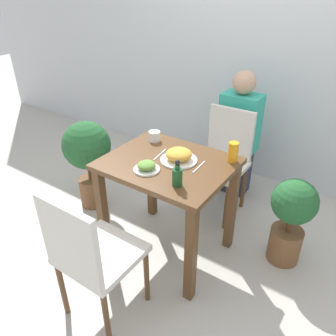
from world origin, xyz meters
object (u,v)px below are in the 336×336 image
Objects in this scene: food_plate at (179,156)px; juice_glass at (233,152)px; person_figure at (238,136)px; sauce_bottle at (177,176)px; potted_plant_right at (291,216)px; chair_far at (223,156)px; chair_near at (90,253)px; side_plate at (147,167)px; drink_cup at (154,136)px; potted_plant_left at (88,154)px.

juice_glass is (0.30, 0.20, 0.03)m from food_plate.
food_plate is at bearing -90.50° from person_figure.
sauce_bottle is 0.25× the size of potted_plant_right.
food_plate is at bearing -146.30° from juice_glass.
juice_glass is at bearing -60.20° from chair_far.
food_plate is 0.21× the size of person_figure.
juice_glass is at bearing -111.22° from chair_near.
person_figure reaches higher than sauce_bottle.
chair_near is at bearing -92.86° from person_figure.
chair_far is at bearing -94.02° from chair_near.
side_plate is 0.58m from juice_glass.
chair_near is 1.78m from person_figure.
chair_far is 5.40× the size of side_plate.
drink_cup is at bearing -111.36° from person_figure.
chair_near is 1.45m from chair_far.
drink_cup reaches higher than side_plate.
chair_far reaches higher than drink_cup.
chair_far is 1.34× the size of potted_plant_right.
chair_far is 0.74m from food_plate.
person_figure is at bearing 137.06° from potted_plant_right.
potted_plant_left is at bearing -147.47° from chair_far.
juice_glass is 1.30m from potted_plant_left.
chair_near is at bearing -111.22° from juice_glass.
food_plate reaches higher than potted_plant_right.
food_plate is 0.31× the size of potted_plant_left.
juice_glass reaches higher than potted_plant_left.
sauce_bottle is (0.15, -0.26, 0.03)m from food_plate.
sauce_bottle is 1.19m from potted_plant_left.
side_plate is (-0.02, 0.55, 0.28)m from chair_near.
potted_plant_right is (0.69, -0.33, -0.12)m from chair_far.
potted_plant_left is at bearing -43.19° from chair_near.
food_plate is at bearing -153.96° from potted_plant_right.
juice_glass is 0.12× the size of person_figure.
chair_near is at bearing -94.02° from chair_far.
chair_near is at bearing -75.59° from drink_cup.
person_figure reaches higher than potted_plant_right.
food_plate reaches higher than side_plate.
chair_far is 1.00m from sauce_bottle.
sauce_bottle reaches higher than chair_far.
juice_glass is 0.80× the size of sauce_bottle.
potted_plant_right is at bearing 47.18° from sauce_bottle.
potted_plant_left is 1.20× the size of potted_plant_right.
food_plate is at bearing 120.81° from sauce_bottle.
chair_near is 5.40× the size of side_plate.
potted_plant_left is (-0.88, 0.82, 0.01)m from chair_near.
chair_far is 10.47× the size of drink_cup.
drink_cup is 0.71m from potted_plant_left.
side_plate is at bearing -87.90° from chair_near.
side_plate is at bearing -17.60° from potted_plant_left.
chair_near reaches higher than potted_plant_left.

